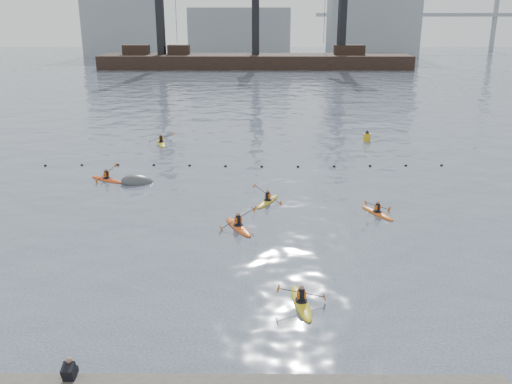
# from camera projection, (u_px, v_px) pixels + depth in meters

# --- Properties ---
(ground) EXTENTS (400.00, 400.00, 0.00)m
(ground) POSITION_uv_depth(u_px,v_px,m) (241.00, 304.00, 23.54)
(ground) COLOR #343C4C
(ground) RESTS_ON ground
(float_line) EXTENTS (33.24, 0.73, 0.24)m
(float_line) POSITION_uv_depth(u_px,v_px,m) (244.00, 166.00, 44.95)
(float_line) COLOR black
(float_line) RESTS_ON ground
(barge_pier) EXTENTS (72.00, 19.30, 29.50)m
(barge_pier) POSITION_uv_depth(u_px,v_px,m) (255.00, 60.00, 127.48)
(barge_pier) COLOR black
(barge_pier) RESTS_ON ground
(skyline) EXTENTS (141.00, 28.00, 22.00)m
(skyline) POSITION_uv_depth(u_px,v_px,m) (264.00, 24.00, 163.45)
(skyline) COLOR gray
(skyline) RESTS_ON ground
(kayaker_0) EXTENTS (2.20, 3.37, 1.33)m
(kayaker_0) POSITION_uv_depth(u_px,v_px,m) (238.00, 226.00, 31.93)
(kayaker_0) COLOR #DB4D14
(kayaker_0) RESTS_ON ground
(kayaker_1) EXTENTS (2.17, 3.25, 1.11)m
(kayaker_1) POSITION_uv_depth(u_px,v_px,m) (301.00, 302.00, 23.50)
(kayaker_1) COLOR gold
(kayaker_1) RESTS_ON ground
(kayaker_2) EXTENTS (3.08, 2.25, 1.23)m
(kayaker_2) POSITION_uv_depth(u_px,v_px,m) (107.00, 179.00, 41.12)
(kayaker_2) COLOR #DA4614
(kayaker_2) RESTS_ON ground
(kayaker_3) EXTENTS (2.02, 3.07, 1.28)m
(kayaker_3) POSITION_uv_depth(u_px,v_px,m) (268.00, 201.00, 36.27)
(kayaker_3) COLOR gold
(kayaker_3) RESTS_ON ground
(kayaker_4) EXTENTS (1.93, 2.98, 1.16)m
(kayaker_4) POSITION_uv_depth(u_px,v_px,m) (377.00, 212.00, 34.16)
(kayaker_4) COLOR #CB5613
(kayaker_4) RESTS_ON ground
(kayaker_5) EXTENTS (2.32, 3.55, 1.18)m
(kayaker_5) POSITION_uv_depth(u_px,v_px,m) (161.00, 143.00, 52.70)
(kayaker_5) COLOR gold
(kayaker_5) RESTS_ON ground
(mooring_buoy) EXTENTS (3.04, 2.24, 1.75)m
(mooring_buoy) POSITION_uv_depth(u_px,v_px,m) (138.00, 183.00, 40.50)
(mooring_buoy) COLOR #404346
(mooring_buoy) RESTS_ON ground
(nav_buoy) EXTENTS (0.71, 0.71, 1.29)m
(nav_buoy) POSITION_uv_depth(u_px,v_px,m) (367.00, 137.00, 53.81)
(nav_buoy) COLOR #B98F12
(nav_buoy) RESTS_ON ground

